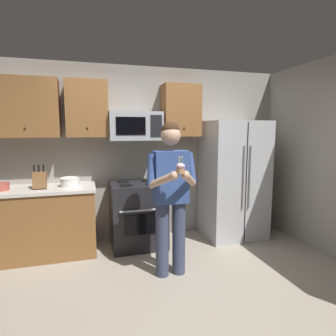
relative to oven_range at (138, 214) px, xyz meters
The scene contains 12 objects.
ground_plane 1.44m from the oven_range, 83.70° to the right, with size 6.00×6.00×0.00m, color #9E9384.
wall_back 0.94m from the oven_range, 69.02° to the left, with size 4.40×0.10×2.60m, color gray.
oven_range is the anchor object (origin of this frame).
microwave 1.26m from the oven_range, 89.98° to the left, with size 0.74×0.41×0.40m.
refrigerator 1.56m from the oven_range, ahead, with size 0.90×0.75×1.80m.
cabinet_row_upper 1.60m from the oven_range, 163.43° to the left, with size 2.78×0.36×0.76m.
counter_left 1.30m from the oven_range, behind, with size 1.44×0.66×0.92m.
knife_block 1.39m from the oven_range, behind, with size 0.16×0.15×0.32m.
bowl_large_white 1.04m from the oven_range, behind, with size 0.25×0.25×0.12m.
bowl_small_colored 1.79m from the oven_range, behind, with size 0.20×0.20×0.09m.
person 1.10m from the oven_range, 77.40° to the right, with size 0.60×0.48×1.76m.
cupcake 1.53m from the oven_range, 80.59° to the right, with size 0.09×0.09×0.17m.
Camera 1 is at (-0.84, -2.56, 1.67)m, focal length 30.37 mm.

